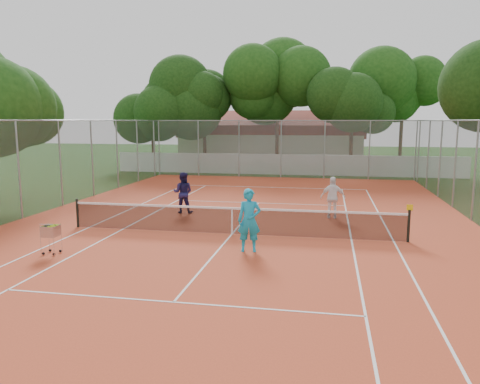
% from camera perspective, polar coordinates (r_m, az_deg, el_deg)
% --- Properties ---
extents(ground, '(120.00, 120.00, 0.00)m').
position_cam_1_polar(ground, '(16.61, -0.97, -5.21)').
color(ground, '#17390F').
rests_on(ground, ground).
extents(court_pad, '(18.00, 34.00, 0.02)m').
position_cam_1_polar(court_pad, '(16.61, -0.97, -5.18)').
color(court_pad, '#BF4525').
rests_on(court_pad, ground).
extents(court_lines, '(10.98, 23.78, 0.01)m').
position_cam_1_polar(court_lines, '(16.60, -0.97, -5.13)').
color(court_lines, white).
rests_on(court_lines, court_pad).
extents(tennis_net, '(11.88, 0.10, 0.98)m').
position_cam_1_polar(tennis_net, '(16.49, -0.97, -3.49)').
color(tennis_net, black).
rests_on(tennis_net, court_pad).
extents(perimeter_fence, '(18.00, 34.00, 4.00)m').
position_cam_1_polar(perimeter_fence, '(16.24, -0.98, 1.65)').
color(perimeter_fence, slate).
rests_on(perimeter_fence, ground).
extents(boundary_wall, '(26.00, 0.30, 1.50)m').
position_cam_1_polar(boundary_wall, '(35.09, 5.32, 3.36)').
color(boundary_wall, white).
rests_on(boundary_wall, ground).
extents(clubhouse, '(16.40, 9.00, 4.40)m').
position_cam_1_polar(clubhouse, '(45.13, 4.02, 6.40)').
color(clubhouse, beige).
rests_on(clubhouse, ground).
extents(tropical_trees, '(29.00, 19.00, 10.00)m').
position_cam_1_polar(tropical_trees, '(37.94, 5.85, 10.18)').
color(tropical_trees, black).
rests_on(tropical_trees, ground).
extents(player_near, '(0.76, 0.56, 1.94)m').
position_cam_1_polar(player_near, '(14.25, 1.13, -3.47)').
color(player_near, '#179BC4').
rests_on(player_near, court_pad).
extents(player_far_left, '(0.90, 0.72, 1.78)m').
position_cam_1_polar(player_far_left, '(20.38, -6.97, -0.07)').
color(player_far_left, '#1A1746').
rests_on(player_far_left, court_pad).
extents(player_far_right, '(1.02, 0.45, 1.71)m').
position_cam_1_polar(player_far_right, '(19.48, 11.26, -0.67)').
color(player_far_right, white).
rests_on(player_far_right, court_pad).
extents(ball_hopper, '(0.47, 0.47, 0.96)m').
position_cam_1_polar(ball_hopper, '(15.16, -22.04, -5.27)').
color(ball_hopper, silver).
rests_on(ball_hopper, court_pad).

